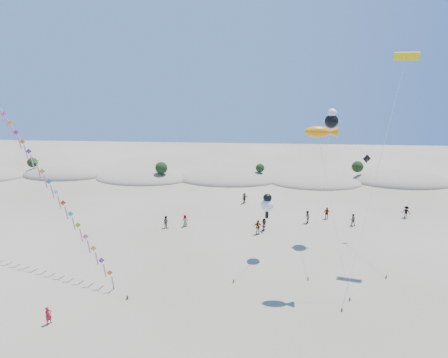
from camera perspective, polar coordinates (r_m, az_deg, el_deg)
dune_ridge at (r=69.65m, az=1.40°, el=0.01°), size 145.30×11.49×5.57m
kite_train at (r=45.03m, az=-28.23°, el=4.70°), size 25.16×16.95×23.79m
fish_kite at (r=33.91m, az=14.58°, el=6.90°), size 4.50×3.80×15.17m
cartoon_kite_low at (r=40.38m, az=6.60°, el=-3.78°), size 4.08×6.65×7.19m
cartoon_kite_high at (r=45.05m, az=16.07°, el=8.65°), size 4.40×11.69×15.60m
parafoil_kite at (r=41.65m, az=25.91°, el=15.89°), size 8.04×11.54×21.51m
dark_kite at (r=45.48m, az=21.50°, el=-0.86°), size 1.03×10.50×10.27m
flyer_foreground at (r=35.30m, az=-25.19°, el=-18.30°), size 0.59×0.67×1.54m
beachgoers at (r=51.23m, az=9.09°, el=-5.61°), size 33.65×12.17×1.86m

